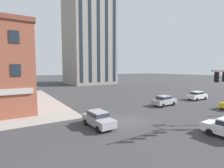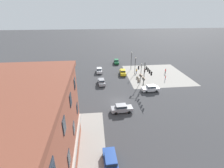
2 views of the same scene
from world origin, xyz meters
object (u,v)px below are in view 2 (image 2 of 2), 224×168
(bench_near_signal, at_px, (144,78))
(street_lamp_mid_sidewalk, at_px, (135,64))
(street_lamp_corner_near, at_px, (141,71))
(car_main_northbound_near, at_px, (151,88))
(car_main_southbound_far, at_px, (116,61))
(car_parked_curb, at_px, (111,161))
(pedestrian_near_bench, at_px, (165,78))
(bollard_sphere_curb_a, at_px, (139,81))
(car_cross_westbound, at_px, (102,81))
(car_main_southbound_near, at_px, (99,70))
(pedestrian_at_curb, at_px, (166,71))
(street_lamp_corner_far, at_px, (131,59))
(traffic_signal_main, at_px, (146,72))
(pedestrian_walking_east, at_px, (136,71))
(car_cross_eastbound, at_px, (123,72))
(car_main_northbound_far, at_px, (122,108))
(bench_mid_block, at_px, (141,75))
(bollard_sphere_curb_c, at_px, (137,77))
(bollard_sphere_curb_b, at_px, (139,79))

(bench_near_signal, relative_size, street_lamp_mid_sidewalk, 0.31)
(street_lamp_corner_near, distance_m, car_main_northbound_near, 6.42)
(car_main_southbound_far, xyz_separation_m, car_parked_curb, (-46.12, 6.78, 0.00))
(pedestrian_near_bench, bearing_deg, street_lamp_mid_sidewalk, 53.28)
(bollard_sphere_curb_a, relative_size, street_lamp_mid_sidewalk, 0.13)
(car_main_southbound_far, height_order, car_cross_westbound, same)
(car_main_southbound_near, xyz_separation_m, car_parked_curb, (-36.57, -0.25, 0.00))
(pedestrian_at_curb, height_order, street_lamp_corner_far, street_lamp_corner_far)
(traffic_signal_main, relative_size, pedestrian_walking_east, 3.91)
(street_lamp_corner_near, relative_size, car_cross_eastbound, 1.31)
(street_lamp_corner_far, height_order, car_cross_westbound, street_lamp_corner_far)
(car_main_northbound_far, relative_size, car_cross_eastbound, 0.99)
(pedestrian_near_bench, bearing_deg, car_cross_eastbound, 63.14)
(street_lamp_mid_sidewalk, height_order, car_main_northbound_near, street_lamp_mid_sidewalk)
(bench_mid_block, relative_size, car_cross_westbound, 0.41)
(bollard_sphere_curb_a, bearing_deg, car_cross_eastbound, 29.40)
(pedestrian_near_bench, distance_m, car_main_southbound_near, 21.31)
(street_lamp_corner_far, distance_m, car_main_southbound_near, 11.79)
(bollard_sphere_curb_c, bearing_deg, street_lamp_mid_sidewalk, -0.81)
(pedestrian_near_bench, bearing_deg, car_main_southbound_near, 65.73)
(pedestrian_walking_east, height_order, street_lamp_mid_sidewalk, street_lamp_mid_sidewalk)
(bench_mid_block, distance_m, car_main_southbound_near, 13.88)
(street_lamp_corner_near, distance_m, car_cross_westbound, 11.54)
(bollard_sphere_curb_c, relative_size, pedestrian_at_curb, 0.42)
(bollard_sphere_curb_c, distance_m, pedestrian_at_curb, 10.81)
(car_main_southbound_far, bearing_deg, pedestrian_at_curb, -131.21)
(traffic_signal_main, height_order, street_lamp_mid_sidewalk, traffic_signal_main)
(street_lamp_corner_near, bearing_deg, street_lamp_corner_far, 1.25)
(car_cross_eastbound, bearing_deg, bollard_sphere_curb_c, -134.49)
(car_main_northbound_far, xyz_separation_m, car_main_southbound_near, (23.98, 3.74, 0.00))
(bollard_sphere_curb_c, bearing_deg, car_main_northbound_far, 156.18)
(pedestrian_near_bench, distance_m, street_lamp_mid_sidewalk, 10.27)
(bollard_sphere_curb_b, distance_m, car_main_northbound_far, 17.97)
(pedestrian_at_curb, height_order, car_cross_westbound, pedestrian_at_curb)
(car_main_southbound_near, bearing_deg, car_main_northbound_far, -171.13)
(bollard_sphere_curb_b, xyz_separation_m, car_cross_westbound, (-2.03, 11.24, 0.55))
(street_lamp_corner_near, distance_m, car_parked_curb, 29.18)
(car_main_southbound_far, bearing_deg, street_lamp_corner_far, -150.84)
(pedestrian_at_curb, bearing_deg, bench_mid_block, 96.54)
(bench_mid_block, height_order, car_main_southbound_far, car_main_southbound_far)
(bench_mid_block, height_order, car_cross_eastbound, car_cross_eastbound)
(bench_mid_block, height_order, pedestrian_walking_east, pedestrian_walking_east)
(bollard_sphere_curb_b, xyz_separation_m, bench_mid_block, (3.50, -1.66, -0.04))
(pedestrian_near_bench, xyz_separation_m, car_parked_curb, (-27.82, 19.18, 0.04))
(pedestrian_at_curb, bearing_deg, bollard_sphere_curb_c, 107.52)
(bollard_sphere_curb_b, distance_m, car_main_northbound_near, 7.79)
(bench_mid_block, height_order, car_main_northbound_far, car_main_northbound_far)
(bollard_sphere_curb_b, distance_m, street_lamp_corner_near, 3.86)
(bollard_sphere_curb_a, distance_m, bench_mid_block, 5.34)
(bollard_sphere_curb_b, bearing_deg, car_main_northbound_far, 154.32)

